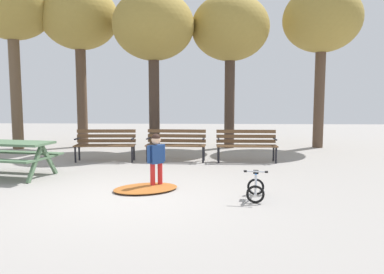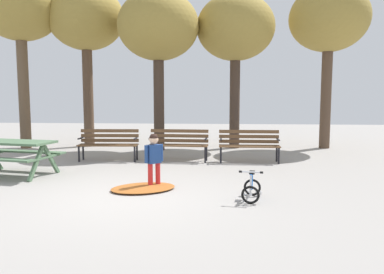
{
  "view_description": "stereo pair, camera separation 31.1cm",
  "coord_description": "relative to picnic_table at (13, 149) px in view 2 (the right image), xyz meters",
  "views": [
    {
      "loc": [
        1.4,
        -6.3,
        1.73
      ],
      "look_at": [
        1.06,
        1.93,
        0.85
      ],
      "focal_mm": 35.0,
      "sensor_mm": 36.0,
      "label": 1
    },
    {
      "loc": [
        1.71,
        -6.28,
        1.73
      ],
      "look_at": [
        1.06,
        1.93,
        0.85
      ],
      "focal_mm": 35.0,
      "sensor_mm": 36.0,
      "label": 2
    }
  ],
  "objects": [
    {
      "name": "ground",
      "position": [
        2.89,
        -1.58,
        -0.59
      ],
      "size": [
        36.0,
        36.0,
        0.0
      ],
      "primitive_type": "plane",
      "color": "gray"
    },
    {
      "name": "park_bench_far_left",
      "position": [
        1.54,
        2.07,
        -0.08
      ],
      "size": [
        1.62,
        0.54,
        0.85
      ],
      "color": "brown",
      "rests_on": "ground"
    },
    {
      "name": "child_standing",
      "position": [
        3.32,
        -0.9,
        0.02
      ],
      "size": [
        0.32,
        0.29,
        1.04
      ],
      "color": "red",
      "rests_on": "ground"
    },
    {
      "name": "tree_far_left",
      "position": [
        -2.07,
        4.38,
        4.01
      ],
      "size": [
        2.6,
        2.6,
        5.79
      ],
      "color": "brown",
      "rests_on": "ground"
    },
    {
      "name": "picnic_table",
      "position": [
        0.0,
        0.0,
        0.0
      ],
      "size": [
        2.01,
        1.64,
        0.79
      ],
      "color": "#4C6B4C",
      "rests_on": "ground"
    },
    {
      "name": "tree_right",
      "position": [
        5.05,
        4.95,
        3.39
      ],
      "size": [
        2.6,
        2.6,
        5.14
      ],
      "color": "#423328",
      "rests_on": "ground"
    },
    {
      "name": "leaf_pile",
      "position": [
        3.15,
        -1.08,
        -0.56
      ],
      "size": [
        1.46,
        1.28,
        0.07
      ],
      "primitive_type": "ellipsoid",
      "rotation": [
        0.0,
        0.0,
        0.44
      ],
      "color": "#9E5623",
      "rests_on": "ground"
    },
    {
      "name": "park_bench_left",
      "position": [
        3.45,
        2.16,
        -0.08
      ],
      "size": [
        1.62,
        0.54,
        0.85
      ],
      "color": "brown",
      "rests_on": "ground"
    },
    {
      "name": "tree_center",
      "position": [
        2.57,
        4.25,
        3.35
      ],
      "size": [
        2.6,
        2.6,
        5.1
      ],
      "color": "#423328",
      "rests_on": "ground"
    },
    {
      "name": "tree_far_right",
      "position": [
        8.12,
        5.13,
        3.66
      ],
      "size": [
        2.6,
        2.6,
        5.43
      ],
      "color": "brown",
      "rests_on": "ground"
    },
    {
      "name": "park_bench_right",
      "position": [
        5.34,
        2.11,
        -0.08
      ],
      "size": [
        1.6,
        0.47,
        0.85
      ],
      "color": "brown",
      "rests_on": "ground"
    },
    {
      "name": "kids_bicycle",
      "position": [
        5.12,
        -1.61,
        -0.39
      ],
      "size": [
        0.43,
        0.6,
        0.54
      ],
      "color": "black",
      "rests_on": "ground"
    },
    {
      "name": "tree_left",
      "position": [
        -0.07,
        5.0,
        3.77
      ],
      "size": [
        2.6,
        2.6,
        5.54
      ],
      "color": "brown",
      "rests_on": "ground"
    }
  ]
}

